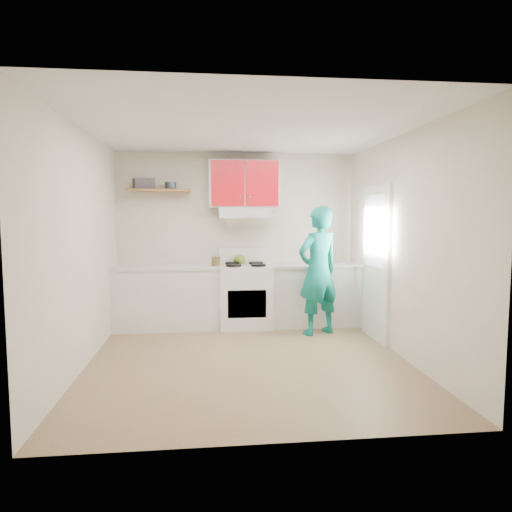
{
  "coord_description": "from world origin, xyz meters",
  "views": [
    {
      "loc": [
        -0.46,
        -5.0,
        1.66
      ],
      "look_at": [
        0.15,
        0.55,
        1.15
      ],
      "focal_mm": 31.5,
      "sensor_mm": 36.0,
      "label": 1
    }
  ],
  "objects": [
    {
      "name": "counter_right",
      "position": [
        1.14,
        1.6,
        0.45
      ],
      "size": [
        1.32,
        0.6,
        0.9
      ],
      "primitive_type": "cube",
      "color": "silver",
      "rests_on": "floor"
    },
    {
      "name": "books",
      "position": [
        -1.36,
        1.72,
        2.11
      ],
      "size": [
        0.34,
        0.28,
        0.15
      ],
      "primitive_type": "cube",
      "rotation": [
        0.0,
        0.0,
        0.32
      ],
      "color": "#383138",
      "rests_on": "shelf"
    },
    {
      "name": "ceiling",
      "position": [
        0.0,
        0.0,
        2.6
      ],
      "size": [
        3.6,
        3.8,
        0.04
      ],
      "primitive_type": "cube",
      "color": "white",
      "rests_on": "floor"
    },
    {
      "name": "shelf",
      "position": [
        -1.15,
        1.75,
        2.02
      ],
      "size": [
        0.9,
        0.3,
        0.04
      ],
      "primitive_type": "cube",
      "color": "brown",
      "rests_on": "back_wall"
    },
    {
      "name": "left_wall",
      "position": [
        -1.8,
        0.0,
        1.3
      ],
      "size": [
        0.04,
        3.8,
        2.6
      ],
      "primitive_type": "cube",
      "color": "beige",
      "rests_on": "floor"
    },
    {
      "name": "cutting_board",
      "position": [
        0.94,
        1.62,
        0.91
      ],
      "size": [
        0.33,
        0.24,
        0.02
      ],
      "primitive_type": "cube",
      "rotation": [
        0.0,
        0.0,
        0.01
      ],
      "color": "olive",
      "rests_on": "counter_right"
    },
    {
      "name": "silicone_mat",
      "position": [
        1.38,
        1.51,
        0.9
      ],
      "size": [
        0.38,
        0.34,
        0.01
      ],
      "primitive_type": "cube",
      "rotation": [
        0.0,
        0.0,
        0.2
      ],
      "color": "red",
      "rests_on": "counter_right"
    },
    {
      "name": "person",
      "position": [
        1.07,
        1.04,
        0.89
      ],
      "size": [
        0.77,
        0.65,
        1.78
      ],
      "primitive_type": "imported",
      "rotation": [
        0.0,
        0.0,
        3.56
      ],
      "color": "#0D7669",
      "rests_on": "floor"
    },
    {
      "name": "back_wall",
      "position": [
        0.0,
        1.9,
        1.3
      ],
      "size": [
        3.6,
        0.04,
        2.6
      ],
      "primitive_type": "cube",
      "color": "beige",
      "rests_on": "floor"
    },
    {
      "name": "floor",
      "position": [
        0.0,
        0.0,
        0.0
      ],
      "size": [
        3.8,
        3.8,
        0.0
      ],
      "primitive_type": "plane",
      "color": "brown",
      "rests_on": "ground"
    },
    {
      "name": "door",
      "position": [
        1.78,
        0.7,
        1.02
      ],
      "size": [
        0.05,
        0.85,
        2.05
      ],
      "primitive_type": "cube",
      "color": "white",
      "rests_on": "floor"
    },
    {
      "name": "kettle",
      "position": [
        0.03,
        1.75,
        0.99
      ],
      "size": [
        0.21,
        0.21,
        0.15
      ],
      "primitive_type": "ellipsoid",
      "rotation": [
        0.0,
        0.0,
        -0.25
      ],
      "color": "olive",
      "rests_on": "stove"
    },
    {
      "name": "counter_left",
      "position": [
        -1.04,
        1.6,
        0.45
      ],
      "size": [
        1.52,
        0.6,
        0.9
      ],
      "primitive_type": "cube",
      "color": "silver",
      "rests_on": "floor"
    },
    {
      "name": "stove",
      "position": [
        0.1,
        1.57,
        0.46
      ],
      "size": [
        0.76,
        0.65,
        0.92
      ],
      "primitive_type": "cube",
      "color": "white",
      "rests_on": "floor"
    },
    {
      "name": "right_wall",
      "position": [
        1.8,
        0.0,
        1.3
      ],
      "size": [
        0.04,
        3.8,
        2.6
      ],
      "primitive_type": "cube",
      "color": "beige",
      "rests_on": "floor"
    },
    {
      "name": "door_glass",
      "position": [
        1.75,
        0.7,
        1.45
      ],
      "size": [
        0.01,
        0.55,
        0.95
      ],
      "primitive_type": "cube",
      "color": "white",
      "rests_on": "door"
    },
    {
      "name": "range_hood",
      "position": [
        0.1,
        1.68,
        1.7
      ],
      "size": [
        0.76,
        0.44,
        0.15
      ],
      "primitive_type": "cube",
      "color": "silver",
      "rests_on": "back_wall"
    },
    {
      "name": "tin",
      "position": [
        -0.98,
        1.71,
        2.09
      ],
      "size": [
        0.18,
        0.18,
        0.1
      ],
      "primitive_type": "cylinder",
      "rotation": [
        0.0,
        0.0,
        -0.08
      ],
      "color": "#333D4C",
      "rests_on": "shelf"
    },
    {
      "name": "front_wall",
      "position": [
        0.0,
        -1.9,
        1.3
      ],
      "size": [
        3.6,
        0.04,
        2.6
      ],
      "primitive_type": "cube",
      "color": "beige",
      "rests_on": "floor"
    },
    {
      "name": "upper_cabinets",
      "position": [
        0.1,
        1.73,
        2.12
      ],
      "size": [
        1.02,
        0.33,
        0.7
      ],
      "primitive_type": "cube",
      "color": "#B60F18",
      "rests_on": "back_wall"
    },
    {
      "name": "crock",
      "position": [
        -0.33,
        1.5,
        0.98
      ],
      "size": [
        0.15,
        0.15,
        0.15
      ],
      "primitive_type": "cylinder",
      "rotation": [
        0.0,
        0.0,
        0.21
      ],
      "color": "#4F3C22",
      "rests_on": "counter_left"
    }
  ]
}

